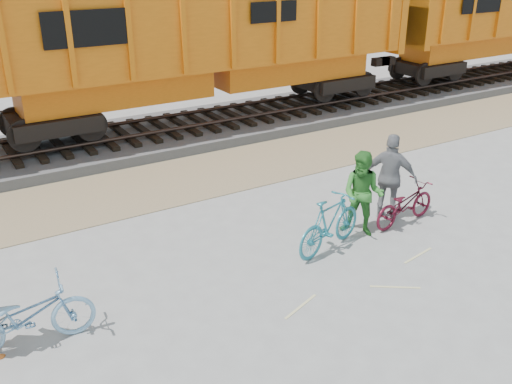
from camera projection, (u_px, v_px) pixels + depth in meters
ground at (319, 270)px, 10.81m from camera, size 120.00×120.00×0.00m
gravel_strip at (193, 177)px, 15.11m from camera, size 120.00×3.00×0.02m
ballast_bed at (144, 137)px, 17.79m from camera, size 120.00×4.00×0.30m
track at (143, 127)px, 17.66m from camera, size 120.00×2.60×0.24m
hopper_car_center at (209, 37)px, 17.78m from camera, size 14.00×3.13×4.65m
bicycle_blue at (26, 316)px, 8.57m from camera, size 2.07×0.88×1.06m
bicycle_teal at (330, 224)px, 11.32m from camera, size 1.99×1.02×1.15m
bicycle_maroon at (405, 204)px, 12.44m from camera, size 1.83×0.79×0.93m
person_man at (363, 194)px, 11.82m from camera, size 1.08×1.13×1.83m
person_woman at (391, 177)px, 12.50m from camera, size 1.05×1.22×1.96m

